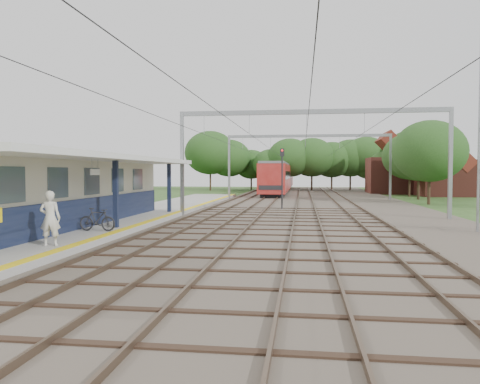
{
  "coord_description": "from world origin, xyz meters",
  "views": [
    {
      "loc": [
        2.98,
        -15.33,
        3.0
      ],
      "look_at": [
        -1.4,
        17.19,
        1.6
      ],
      "focal_mm": 35.0,
      "sensor_mm": 36.0,
      "label": 1
    }
  ],
  "objects_px": {
    "person": "(50,218)",
    "signal_post": "(282,170)",
    "bicycle": "(97,220)",
    "train": "(280,177)"
  },
  "relations": [
    {
      "from": "person",
      "to": "signal_post",
      "type": "relative_size",
      "value": 0.41
    },
    {
      "from": "person",
      "to": "signal_post",
      "type": "distance_m",
      "value": 22.61
    },
    {
      "from": "bicycle",
      "to": "train",
      "type": "bearing_deg",
      "value": -2.63
    },
    {
      "from": "person",
      "to": "bicycle",
      "type": "height_order",
      "value": "person"
    },
    {
      "from": "bicycle",
      "to": "signal_post",
      "type": "distance_m",
      "value": 18.82
    },
    {
      "from": "signal_post",
      "to": "bicycle",
      "type": "bearing_deg",
      "value": -116.48
    },
    {
      "from": "train",
      "to": "signal_post",
      "type": "bearing_deg",
      "value": -86.87
    },
    {
      "from": "person",
      "to": "train",
      "type": "xyz_separation_m",
      "value": [
        5.51,
        55.17,
        0.95
      ]
    },
    {
      "from": "bicycle",
      "to": "signal_post",
      "type": "height_order",
      "value": "signal_post"
    },
    {
      "from": "train",
      "to": "signal_post",
      "type": "distance_m",
      "value": 33.94
    }
  ]
}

